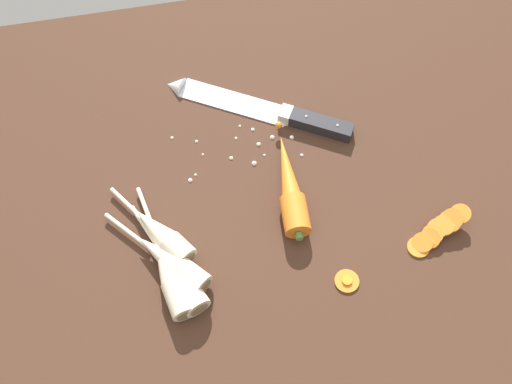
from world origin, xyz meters
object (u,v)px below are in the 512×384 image
Objects in this scene: carrot_slice_stray_near at (347,281)px; parsnip_front at (170,262)px; whole_carrot at (290,187)px; parsnip_back at (176,273)px; carrot_slice_stack at (439,230)px; chefs_knife at (254,107)px; parsnip_mid_left at (169,270)px; parsnip_mid_right at (162,235)px.

parsnip_front is at bearing 163.46° from carrot_slice_stray_near.
whole_carrot reaches higher than parsnip_back.
parsnip_back is at bearing -151.29° from whole_carrot.
parsnip_front is 1.55× the size of carrot_slice_stack.
whole_carrot is at bearing -82.90° from chefs_knife.
parsnip_back is at bearing -121.50° from chefs_knife.
parsnip_mid_left is 1.41× the size of parsnip_mid_right.
carrot_slice_stack is at bearing -9.93° from parsnip_mid_right.
whole_carrot is at bearing 28.71° from parsnip_back.
parsnip_mid_right is 1.50× the size of carrot_slice_stack.
carrot_slice_stack is (41.96, -1.46, -0.65)cm from parsnip_mid_left.
parsnip_mid_left is at bearing -153.94° from whole_carrot.
parsnip_mid_right is 0.82× the size of parsnip_back.
parsnip_mid_right reaches higher than carrot_slice_stray_near.
parsnip_mid_left reaches higher than chefs_knife.
whole_carrot is 23.24cm from parsnip_mid_left.
carrot_slice_stack is 16.80cm from carrot_slice_stray_near.
carrot_slice_stack reaches higher than chefs_knife.
carrot_slice_stack is at bearing 16.93° from carrot_slice_stray_near.
parsnip_mid_left is at bearing -123.47° from chefs_knife.
parsnip_back is (-17.72, -28.92, 1.33)cm from chefs_knife.
chefs_knife is at bearing 97.10° from whole_carrot.
parsnip_mid_left is (-18.64, -28.19, 1.33)cm from chefs_knife.
carrot_slice_stack is at bearing -1.03° from parsnip_back.
carrot_slice_stack is (42.35, -7.41, -0.65)cm from parsnip_mid_right.
whole_carrot reaches higher than carrot_slice_stack.
parsnip_mid_right is (-21.27, -4.26, -0.12)cm from whole_carrot.
parsnip_mid_left is (-0.36, -1.24, -0.00)cm from parsnip_front.
carrot_slice_stray_near is at bearing -25.06° from parsnip_mid_right.
parsnip_back reaches higher than carrot_slice_stack.
chefs_knife is 33.82cm from parsnip_mid_left.
parsnip_back is at bearing -74.20° from parsnip_front.
parsnip_mid_right is at bearing 99.08° from parsnip_front.
whole_carrot is 21.69cm from parsnip_mid_right.
whole_carrot is 17.40cm from carrot_slice_stray_near.
whole_carrot is 24.11cm from carrot_slice_stack.
whole_carrot is at bearing 106.92° from carrot_slice_stray_near.
parsnip_mid_left and parsnip_mid_right have the same top height.
parsnip_mid_right reaches higher than chefs_knife.
carrot_slice_stray_near is at bearing -13.76° from parsnip_mid_left.
carrot_slice_stack is at bearing -51.82° from chefs_knife.
parsnip_mid_right is at bearing 93.75° from parsnip_mid_left.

